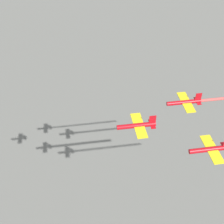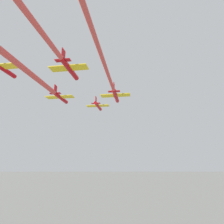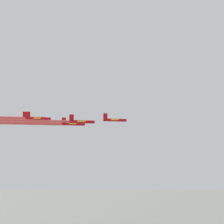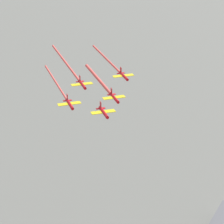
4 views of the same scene
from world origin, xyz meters
name	(u,v)px [view 1 (image 1 of 4)]	position (x,y,z in m)	size (l,w,h in m)	color
jet_0	(138,125)	(46.03, -20.42, 91.39)	(8.25, 8.26, 3.20)	#B20C14
jet_1	(211,149)	(50.37, -37.50, 90.10)	(8.25, 8.26, 3.20)	#B20C14
jet_2	(185,102)	(63.06, -24.92, 89.71)	(8.25, 8.26, 3.20)	#B20C14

